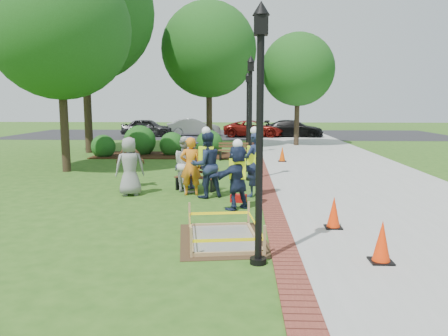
{
  "coord_description": "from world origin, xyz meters",
  "views": [
    {
      "loc": [
        0.96,
        -10.07,
        2.7
      ],
      "look_at": [
        0.5,
        1.2,
        1.0
      ],
      "focal_mm": 35.0,
      "sensor_mm": 36.0,
      "label": 1
    }
  ],
  "objects_px": {
    "wet_concrete_pad": "(223,228)",
    "cone_front": "(382,243)",
    "hivis_worker_a": "(237,175)",
    "bench_near": "(196,183)",
    "lamp_near": "(260,116)",
    "hivis_worker_c": "(206,163)",
    "hivis_worker_b": "(254,162)"
  },
  "relations": [
    {
      "from": "wet_concrete_pad",
      "to": "cone_front",
      "type": "bearing_deg",
      "value": -23.05
    },
    {
      "from": "wet_concrete_pad",
      "to": "hivis_worker_a",
      "type": "relative_size",
      "value": 1.4
    },
    {
      "from": "bench_near",
      "to": "hivis_worker_a",
      "type": "relative_size",
      "value": 0.77
    },
    {
      "from": "lamp_near",
      "to": "hivis_worker_c",
      "type": "distance_m",
      "value": 5.52
    },
    {
      "from": "bench_near",
      "to": "hivis_worker_a",
      "type": "distance_m",
      "value": 2.8
    },
    {
      "from": "wet_concrete_pad",
      "to": "hivis_worker_c",
      "type": "relative_size",
      "value": 1.24
    },
    {
      "from": "bench_near",
      "to": "cone_front",
      "type": "bearing_deg",
      "value": -58.16
    },
    {
      "from": "wet_concrete_pad",
      "to": "cone_front",
      "type": "height_order",
      "value": "cone_front"
    },
    {
      "from": "cone_front",
      "to": "hivis_worker_a",
      "type": "xyz_separation_m",
      "value": [
        -2.47,
        3.7,
        0.53
      ]
    },
    {
      "from": "lamp_near",
      "to": "hivis_worker_b",
      "type": "height_order",
      "value": "lamp_near"
    },
    {
      "from": "hivis_worker_b",
      "to": "hivis_worker_a",
      "type": "bearing_deg",
      "value": -106.74
    },
    {
      "from": "bench_near",
      "to": "hivis_worker_b",
      "type": "distance_m",
      "value": 2.1
    },
    {
      "from": "hivis_worker_a",
      "to": "hivis_worker_c",
      "type": "relative_size",
      "value": 0.89
    },
    {
      "from": "wet_concrete_pad",
      "to": "hivis_worker_c",
      "type": "distance_m",
      "value": 4.02
    },
    {
      "from": "wet_concrete_pad",
      "to": "hivis_worker_b",
      "type": "xyz_separation_m",
      "value": [
        0.72,
        4.09,
        0.76
      ]
    },
    {
      "from": "cone_front",
      "to": "bench_near",
      "type": "bearing_deg",
      "value": 121.84
    },
    {
      "from": "cone_front",
      "to": "lamp_near",
      "type": "height_order",
      "value": "lamp_near"
    },
    {
      "from": "wet_concrete_pad",
      "to": "bench_near",
      "type": "relative_size",
      "value": 1.8
    },
    {
      "from": "bench_near",
      "to": "hivis_worker_b",
      "type": "height_order",
      "value": "hivis_worker_b"
    },
    {
      "from": "bench_near",
      "to": "lamp_near",
      "type": "bearing_deg",
      "value": -74.68
    },
    {
      "from": "wet_concrete_pad",
      "to": "hivis_worker_b",
      "type": "distance_m",
      "value": 4.22
    },
    {
      "from": "hivis_worker_b",
      "to": "hivis_worker_c",
      "type": "height_order",
      "value": "same"
    },
    {
      "from": "hivis_worker_a",
      "to": "cone_front",
      "type": "bearing_deg",
      "value": -56.22
    },
    {
      "from": "wet_concrete_pad",
      "to": "hivis_worker_a",
      "type": "bearing_deg",
      "value": 84.31
    },
    {
      "from": "wet_concrete_pad",
      "to": "lamp_near",
      "type": "bearing_deg",
      "value": -63.0
    },
    {
      "from": "lamp_near",
      "to": "hivis_worker_c",
      "type": "bearing_deg",
      "value": 104.08
    },
    {
      "from": "hivis_worker_c",
      "to": "cone_front",
      "type": "bearing_deg",
      "value": -56.24
    },
    {
      "from": "bench_near",
      "to": "hivis_worker_a",
      "type": "bearing_deg",
      "value": -61.33
    },
    {
      "from": "bench_near",
      "to": "wet_concrete_pad",
      "type": "bearing_deg",
      "value": -77.96
    },
    {
      "from": "lamp_near",
      "to": "wet_concrete_pad",
      "type": "bearing_deg",
      "value": 117.0
    },
    {
      "from": "lamp_near",
      "to": "hivis_worker_b",
      "type": "bearing_deg",
      "value": 89.2
    },
    {
      "from": "cone_front",
      "to": "lamp_near",
      "type": "bearing_deg",
      "value": -177.1
    }
  ]
}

